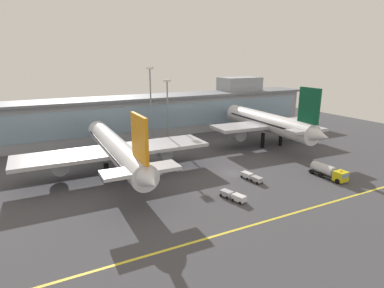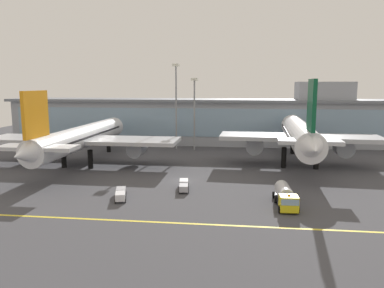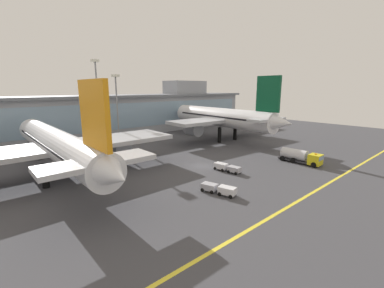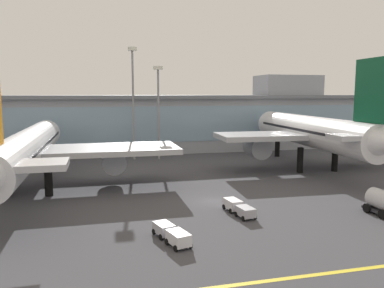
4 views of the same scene
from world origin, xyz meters
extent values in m
plane|color=#424247|center=(0.00, 0.00, 0.00)|extent=(180.00, 180.00, 0.00)
cube|color=yellow|center=(0.00, -22.00, 0.01)|extent=(144.00, 0.50, 0.01)
cube|color=#9399A3|center=(0.00, 46.02, 6.48)|extent=(119.39, 12.00, 12.96)
cube|color=#84A3BC|center=(0.00, 39.97, 7.13)|extent=(114.61, 0.20, 8.30)
cube|color=slate|center=(0.00, 46.02, 13.36)|extent=(122.39, 14.00, 0.80)
cube|color=#9399A3|center=(35.82, 48.02, 15.96)|extent=(16.00, 10.00, 6.00)
cylinder|color=black|center=(-27.53, 8.18, 2.05)|extent=(1.10, 1.10, 4.10)
cylinder|color=black|center=(-21.39, 8.14, 2.05)|extent=(1.10, 1.10, 4.10)
cylinder|color=black|center=(-24.33, 28.07, 2.05)|extent=(1.10, 1.10, 4.10)
cylinder|color=silver|center=(-24.44, 11.62, 6.40)|extent=(5.40, 43.32, 5.12)
cone|color=silver|center=(-24.29, 34.80, 6.40)|extent=(4.89, 4.64, 4.86)
cone|color=silver|center=(-24.59, -11.81, 6.78)|extent=(4.39, 5.66, 4.35)
cube|color=#84A3BC|center=(-24.31, 31.54, 7.30)|extent=(3.86, 3.61, 1.54)
cube|color=black|center=(-24.44, 11.62, 6.78)|extent=(5.41, 36.40, 0.41)
cube|color=#B7BAC1|center=(-24.44, 11.62, 5.76)|extent=(43.81, 10.68, 0.82)
cylinder|color=#999EA8|center=(-36.67, 13.26, 3.74)|extent=(3.62, 5.65, 3.58)
cylinder|color=#999EA8|center=(-12.18, 13.10, 3.74)|extent=(3.62, 5.65, 3.58)
cube|color=orange|center=(-24.56, -7.42, 13.05)|extent=(0.67, 7.80, 8.19)
cube|color=#B7BAC1|center=(-24.56, -7.42, 7.17)|extent=(14.03, 4.85, 0.66)
cylinder|color=black|center=(20.68, 13.85, 2.29)|extent=(1.10, 1.10, 4.58)
cylinder|color=black|center=(27.54, 13.51, 2.29)|extent=(1.10, 1.10, 4.58)
cylinder|color=black|center=(24.97, 31.43, 2.29)|extent=(1.10, 1.10, 4.58)
cylinder|color=silver|center=(24.26, 16.77, 7.16)|extent=(7.58, 38.85, 5.72)
cone|color=silver|center=(25.27, 37.77, 7.16)|extent=(5.68, 5.41, 5.44)
cone|color=silver|center=(23.24, -4.52, 7.58)|extent=(5.16, 6.52, 4.87)
cube|color=#84A3BC|center=(25.12, 34.51, 8.16)|extent=(4.48, 4.21, 1.72)
cube|color=black|center=(24.26, 16.77, 7.58)|extent=(7.34, 32.68, 0.46)
cube|color=#B7BAC1|center=(24.26, 16.77, 6.44)|extent=(35.72, 10.96, 0.92)
cylinder|color=#999EA8|center=(14.45, 18.63, 4.18)|extent=(4.24, 5.21, 4.01)
cylinder|color=#999EA8|center=(34.21, 17.68, 4.18)|extent=(4.24, 5.21, 4.01)
cube|color=#0C4C2D|center=(23.44, -0.21, 14.60)|extent=(1.02, 6.98, 9.16)
cube|color=#B7BAC1|center=(23.44, -0.21, 8.01)|extent=(11.49, 4.79, 0.73)
cylinder|color=black|center=(19.32, -16.12, 0.55)|extent=(0.34, 1.11, 1.10)
cylinder|color=black|center=(16.72, -16.21, 0.55)|extent=(0.34, 1.11, 1.10)
cylinder|color=black|center=(19.17, -11.62, 0.55)|extent=(0.34, 1.11, 1.10)
cylinder|color=black|center=(16.57, -11.71, 0.55)|extent=(0.34, 1.11, 1.10)
cylinder|color=black|center=(19.09, -9.10, 0.55)|extent=(0.34, 1.11, 1.10)
cylinder|color=black|center=(16.49, -9.19, 0.55)|extent=(0.34, 1.11, 1.10)
cube|color=#2D2D33|center=(17.88, -11.85, 0.45)|extent=(2.59, 7.63, 0.30)
cube|color=yellow|center=(18.01, -15.89, 1.40)|extent=(2.68, 2.43, 2.20)
cube|color=#84A3BC|center=(18.01, -15.89, 1.88)|extent=(2.58, 2.52, 0.88)
cylinder|color=silver|center=(17.86, -11.31, 1.75)|extent=(2.48, 5.65, 2.30)
cube|color=orange|center=(18.01, -15.89, 2.62)|extent=(0.30, 0.40, 0.20)
cylinder|color=black|center=(-6.63, -14.51, 0.30)|extent=(0.35, 0.63, 0.60)
cylinder|color=black|center=(-8.08, -14.92, 0.30)|extent=(0.35, 0.63, 0.60)
cylinder|color=black|center=(-7.13, -12.76, 0.30)|extent=(0.35, 0.63, 0.60)
cylinder|color=black|center=(-8.57, -13.16, 0.30)|extent=(0.35, 0.63, 0.60)
cube|color=silver|center=(-7.60, -13.84, 0.85)|extent=(2.15, 2.91, 1.10)
cylinder|color=black|center=(-7.49, -11.46, 0.30)|extent=(0.34, 0.63, 0.60)
cylinder|color=black|center=(-8.93, -11.86, 0.30)|extent=(0.34, 0.63, 0.60)
cylinder|color=black|center=(-7.94, -9.84, 0.30)|extent=(0.34, 0.63, 0.60)
cylinder|color=black|center=(-9.39, -10.25, 0.30)|extent=(0.34, 0.63, 0.60)
cube|color=#A8A8B2|center=(-8.44, -10.85, 0.80)|extent=(2.09, 2.72, 1.00)
cube|color=#2D2D33|center=(-8.03, -12.30, 0.45)|extent=(0.26, 0.60, 0.08)
cylinder|color=black|center=(0.29, -3.78, 0.30)|extent=(0.28, 0.62, 0.60)
cylinder|color=black|center=(1.77, -3.58, 0.30)|extent=(0.28, 0.62, 0.60)
cylinder|color=black|center=(0.53, -5.59, 0.30)|extent=(0.28, 0.62, 0.60)
cylinder|color=black|center=(2.02, -5.39, 0.30)|extent=(0.28, 0.62, 0.60)
cube|color=silver|center=(1.15, -4.58, 0.85)|extent=(1.83, 2.78, 1.10)
cylinder|color=black|center=(0.71, -6.92, 0.30)|extent=(0.26, 0.62, 0.60)
cylinder|color=black|center=(2.20, -6.72, 0.30)|extent=(0.26, 0.62, 0.60)
cylinder|color=black|center=(0.94, -8.59, 0.30)|extent=(0.26, 0.62, 0.60)
cylinder|color=black|center=(2.42, -8.39, 0.30)|extent=(0.26, 0.62, 0.60)
cube|color=#A8A8B2|center=(1.57, -7.66, 0.80)|extent=(1.81, 2.58, 1.00)
cube|color=#2D2D33|center=(1.37, -6.17, 0.45)|extent=(0.18, 0.61, 0.08)
cylinder|color=gray|center=(-1.61, 34.61, 9.61)|extent=(0.44, 0.44, 19.22)
cube|color=silver|center=(-1.61, 34.61, 19.57)|extent=(1.80, 1.80, 0.70)
cylinder|color=gray|center=(-6.88, 35.52, 11.56)|extent=(0.44, 0.44, 23.12)
cube|color=silver|center=(-6.88, 35.52, 23.47)|extent=(1.80, 1.80, 0.70)
camera|label=1|loc=(-40.65, -58.70, 26.44)|focal=29.53mm
camera|label=2|loc=(10.65, -68.92, 18.26)|focal=35.10mm
camera|label=3|loc=(-36.18, -38.10, 16.18)|focal=24.26mm
camera|label=4|loc=(-14.70, -47.44, 14.19)|focal=35.97mm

